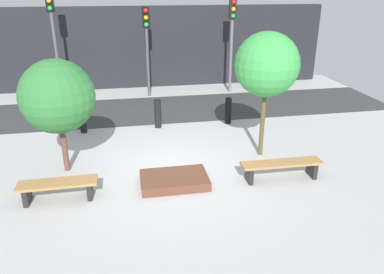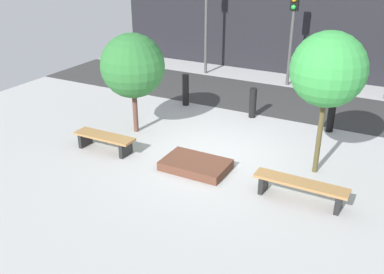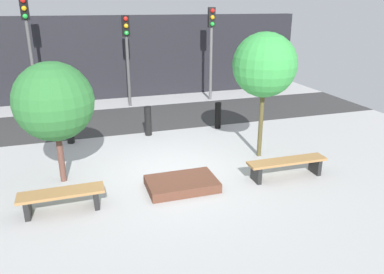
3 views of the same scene
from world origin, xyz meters
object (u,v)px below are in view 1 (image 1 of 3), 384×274
Objects in this scene: traffic_light_mid_east at (232,30)px; bench_right at (281,166)px; bench_left at (58,187)px; traffic_light_mid_west at (147,36)px; planter_bed at (174,180)px; tree_behind_right_bench at (267,65)px; bollard_far_left at (82,117)px; traffic_light_west at (53,27)px; tree_behind_left_bench at (57,97)px; bollard_center at (228,111)px; bollard_left at (158,114)px.

bench_right is at bearing -96.80° from traffic_light_mid_east.
traffic_light_mid_west is (2.55, 7.76, 2.13)m from bench_left.
planter_bed is 3.68m from tree_behind_right_bench.
bollard_far_left is 0.25× the size of traffic_light_west.
traffic_light_west is (-3.48, 7.56, 2.74)m from planter_bed.
bench_right is 8.44m from traffic_light_mid_west.
traffic_light_west is (-0.93, 6.36, 0.93)m from tree_behind_left_bench.
traffic_light_mid_west reaches higher than tree_behind_left_bench.
traffic_light_mid_west is (0.00, 7.56, 2.33)m from planter_bed.
bollard_center is (4.90, 2.59, -1.48)m from tree_behind_left_bench.
bollard_left is at bearing -47.24° from traffic_light_west.
tree_behind_right_bench is (5.10, 1.41, 2.16)m from bench_left.
bollard_left is (2.55, 2.59, -1.45)m from tree_behind_left_bench.
bench_right is 4.01m from bollard_center.
tree_behind_left_bench is at bearing -152.13° from bollard_center.
bench_right is 0.59× the size of tree_behind_right_bench.
traffic_light_west reaches higher than traffic_light_mid_east.
traffic_light_west is at bearing 133.49° from tree_behind_right_bench.
bench_right is at bearing -4.48° from planter_bed.
planter_bed is 1.68× the size of bollard_left.
bollard_left is 5.65m from traffic_light_west.
tree_behind_left_bench is at bearing -94.38° from bollard_far_left.
tree_behind_left_bench is 8.79m from traffic_light_mid_east.
bench_right is 1.88× the size of bollard_far_left.
traffic_light_mid_east is (0.93, 6.35, 0.15)m from tree_behind_right_bench.
bench_left is 2.57m from planter_bed.
bollard_center is 4.87m from traffic_light_mid_west.
traffic_light_mid_east is (5.83, 3.76, 2.09)m from bollard_far_left.
bollard_far_left reaches higher than bollard_left.
bollard_left is at bearing 0.00° from bollard_far_left.
bollard_left is at bearing -90.00° from traffic_light_mid_west.
bench_left is 4.01m from bollard_far_left.
tree_behind_left_bench is (-5.10, 1.41, 1.59)m from bench_right.
traffic_light_mid_east is at bearing 51.45° from bench_left.
tree_behind_left_bench reaches higher than bollard_center.
traffic_light_mid_west is at bearing -0.02° from traffic_light_west.
bench_right is at bearing -39.22° from bollard_far_left.
traffic_light_west is at bearing 114.69° from planter_bed.
traffic_light_west reaches higher than traffic_light_mid_west.
traffic_light_west is 3.50m from traffic_light_mid_west.
traffic_light_mid_west is (2.55, 6.35, 0.53)m from tree_behind_left_bench.
bench_left is at bearing -179.29° from bench_right.
traffic_light_west is (-6.03, 6.36, 0.38)m from tree_behind_right_bench.
traffic_light_mid_east is (0.93, 7.76, 2.29)m from bench_right.
traffic_light_mid_east reaches higher than bollard_left.
traffic_light_west is 6.96m from traffic_light_mid_east.
planter_bed is at bearing -65.31° from traffic_light_west.
traffic_light_mid_west is at bearing -179.99° from traffic_light_mid_east.
traffic_light_west is at bearing 96.09° from bench_left.
tree_behind_right_bench is at bearing 90.71° from bench_right.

